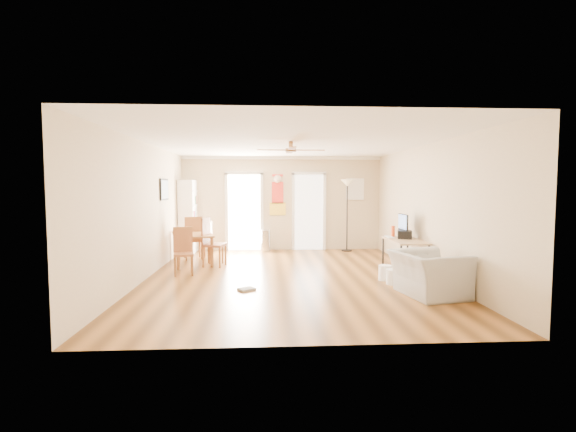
{
  "coord_description": "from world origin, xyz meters",
  "views": [
    {
      "loc": [
        -0.49,
        -7.85,
        1.74
      ],
      "look_at": [
        0.0,
        0.6,
        1.15
      ],
      "focal_mm": 25.41,
      "sensor_mm": 36.0,
      "label": 1
    }
  ],
  "objects": [
    {
      "name": "printer",
      "position": [
        2.45,
        0.5,
        0.76
      ],
      "size": [
        0.37,
        0.4,
        0.17
      ],
      "primitive_type": "cube",
      "rotation": [
        0.0,
        0.0,
        -0.29
      ],
      "color": "black",
      "rests_on": "computer_desk"
    },
    {
      "name": "ceiling_fan",
      "position": [
        0.0,
        -0.3,
        2.43
      ],
      "size": [
        1.24,
        1.24,
        0.2
      ],
      "primitive_type": null,
      "color": "#593819",
      "rests_on": "ceiling"
    },
    {
      "name": "wastebasket_b",
      "position": [
        1.78,
        -0.4,
        0.14
      ],
      "size": [
        0.29,
        0.29,
        0.28
      ],
      "primitive_type": "cylinder",
      "rotation": [
        0.0,
        0.0,
        0.22
      ],
      "color": "white",
      "rests_on": "floor"
    },
    {
      "name": "imac",
      "position": [
        2.47,
        0.66,
        0.93
      ],
      "size": [
        0.08,
        0.54,
        0.51
      ],
      "primitive_type": null,
      "rotation": [
        0.0,
        0.0,
        0.01
      ],
      "color": "black",
      "rests_on": "computer_desk"
    },
    {
      "name": "wall_back",
      "position": [
        0.0,
        3.5,
        1.3
      ],
      "size": [
        5.5,
        0.04,
        2.6
      ],
      "primitive_type": null,
      "color": "beige",
      "rests_on": "floor"
    },
    {
      "name": "bookshelf",
      "position": [
        -2.54,
        3.2,
        0.97
      ],
      "size": [
        0.44,
        0.89,
        1.94
      ],
      "primitive_type": null,
      "rotation": [
        0.0,
        0.0,
        0.06
      ],
      "color": "white",
      "rests_on": "floor"
    },
    {
      "name": "computer_desk",
      "position": [
        2.39,
        0.3,
        0.34
      ],
      "size": [
        0.63,
        1.26,
        0.67
      ],
      "primitive_type": null,
      "color": "tan",
      "rests_on": "floor"
    },
    {
      "name": "bathroom_doorway",
      "position": [
        0.75,
        3.48,
        1.05
      ],
      "size": [
        0.8,
        0.1,
        2.1
      ],
      "primitive_type": null,
      "color": "white",
      "rests_on": "wall_back"
    },
    {
      "name": "wall_decal",
      "position": [
        -0.13,
        3.48,
        1.55
      ],
      "size": [
        0.46,
        0.03,
        1.1
      ],
      "primitive_type": "cube",
      "color": "red",
      "rests_on": "wall_back"
    },
    {
      "name": "wall_left",
      "position": [
        -2.75,
        0.0,
        1.3
      ],
      "size": [
        0.04,
        7.0,
        2.6
      ],
      "primitive_type": null,
      "color": "beige",
      "rests_on": "floor"
    },
    {
      "name": "wall_right",
      "position": [
        2.75,
        0.0,
        1.3
      ],
      "size": [
        0.04,
        7.0,
        2.6
      ],
      "primitive_type": null,
      "color": "beige",
      "rests_on": "floor"
    },
    {
      "name": "dining_chair_right_a",
      "position": [
        -1.6,
        1.66,
        0.47
      ],
      "size": [
        0.43,
        0.43,
        0.94
      ],
      "primitive_type": null,
      "rotation": [
        0.0,
        0.0,
        1.47
      ],
      "color": "#915D2E",
      "rests_on": "floor"
    },
    {
      "name": "dining_chair_far",
      "position": [
        -2.24,
        2.14,
        0.52
      ],
      "size": [
        0.53,
        0.53,
        1.03
      ],
      "primitive_type": null,
      "rotation": [
        0.0,
        0.0,
        3.43
      ],
      "color": "#A46134",
      "rests_on": "floor"
    },
    {
      "name": "dining_chair_near",
      "position": [
        -2.11,
        0.3,
        0.47
      ],
      "size": [
        0.46,
        0.46,
        0.94
      ],
      "primitive_type": null,
      "rotation": [
        0.0,
        0.0,
        0.22
      ],
      "color": "#9C5F32",
      "rests_on": "floor"
    },
    {
      "name": "dining_chair_right_b",
      "position": [
        -1.6,
        1.17,
        0.53
      ],
      "size": [
        0.53,
        0.53,
        1.07
      ],
      "primitive_type": null,
      "rotation": [
        0.0,
        0.0,
        1.32
      ],
      "color": "brown",
      "rests_on": "floor"
    },
    {
      "name": "keyboard",
      "position": [
        2.2,
        0.73,
        0.68
      ],
      "size": [
        0.15,
        0.41,
        0.02
      ],
      "primitive_type": "cube",
      "rotation": [
        0.0,
        0.0,
        -0.05
      ],
      "color": "white",
      "rests_on": "computer_desk"
    },
    {
      "name": "floor",
      "position": [
        0.0,
        0.0,
        0.0
      ],
      "size": [
        7.0,
        7.0,
        0.0
      ],
      "primitive_type": "plane",
      "color": "brown",
      "rests_on": "ground"
    },
    {
      "name": "orange_bottle",
      "position": [
        2.3,
        0.81,
        0.79
      ],
      "size": [
        0.09,
        0.09,
        0.24
      ],
      "primitive_type": "cylinder",
      "rotation": [
        0.0,
        0.0,
        -0.11
      ],
      "color": "#EB4714",
      "rests_on": "computer_desk"
    },
    {
      "name": "wall_front",
      "position": [
        0.0,
        -3.5,
        1.3
      ],
      "size": [
        5.5,
        0.04,
        2.6
      ],
      "primitive_type": null,
      "color": "beige",
      "rests_on": "floor"
    },
    {
      "name": "kitchen_doorway",
      "position": [
        -1.05,
        3.48,
        1.05
      ],
      "size": [
        0.9,
        0.1,
        2.1
      ],
      "primitive_type": null,
      "color": "white",
      "rests_on": "wall_back"
    },
    {
      "name": "wastebasket_a",
      "position": [
        1.82,
        -0.73,
        0.14
      ],
      "size": [
        0.25,
        0.25,
        0.27
      ],
      "primitive_type": "cylinder",
      "rotation": [
        0.0,
        0.0,
        -0.06
      ],
      "color": "white",
      "rests_on": "floor"
    },
    {
      "name": "ceiling",
      "position": [
        0.0,
        0.0,
        2.6
      ],
      "size": [
        5.5,
        7.0,
        0.0
      ],
      "primitive_type": null,
      "color": "silver",
      "rests_on": "floor"
    },
    {
      "name": "framed_poster",
      "position": [
        -2.73,
        1.4,
        1.7
      ],
      "size": [
        0.04,
        0.66,
        0.48
      ],
      "primitive_type": "cube",
      "color": "black",
      "rests_on": "wall_left"
    },
    {
      "name": "crown_molding",
      "position": [
        0.0,
        0.0,
        2.56
      ],
      "size": [
        5.5,
        7.0,
        0.08
      ],
      "primitive_type": null,
      "color": "white",
      "rests_on": "wall_back"
    },
    {
      "name": "torchiere_lamp",
      "position": [
        1.77,
        3.16,
        0.98
      ],
      "size": [
        0.47,
        0.47,
        1.96
      ],
      "primitive_type": null,
      "rotation": [
        0.0,
        0.0,
        0.33
      ],
      "color": "black",
      "rests_on": "floor"
    },
    {
      "name": "floor_cloth",
      "position": [
        -0.8,
        -1.01,
        0.02
      ],
      "size": [
        0.33,
        0.32,
        0.04
      ],
      "primitive_type": "cube",
      "rotation": [
        0.0,
        0.0,
        0.57
      ],
      "color": "gray",
      "rests_on": "floor"
    },
    {
      "name": "dining_table",
      "position": [
        -2.15,
        1.55,
        0.35
      ],
      "size": [
        1.17,
        1.56,
        0.69
      ],
      "primitive_type": null,
      "rotation": [
        0.0,
        0.0,
        0.27
      ],
      "color": "#9A6031",
      "rests_on": "floor"
    },
    {
      "name": "armchair",
      "position": [
        2.15,
        -1.52,
        0.35
      ],
      "size": [
        1.14,
        1.25,
        0.71
      ],
      "primitive_type": "imported",
      "rotation": [
        0.0,
        0.0,
        1.76
      ],
      "color": "#A9A9A4",
      "rests_on": "floor"
    },
    {
      "name": "trash_can",
      "position": [
        -0.47,
        3.2,
        0.29
      ],
      "size": [
        0.34,
        0.34,
        0.59
      ],
      "primitive_type": "cylinder",
      "rotation": [
        0.0,
        0.0,
        0.32
      ],
      "color": "#BDBDBF",
      "rests_on": "floor"
    },
    {
      "name": "ac_grille",
      "position": [
        2.05,
        3.47,
        1.7
      ],
      "size": [
        0.5,
        0.04,
        0.6
      ],
      "primitive_type": "cube",
      "color": "white",
      "rests_on": "wall_back"
    }
  ]
}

